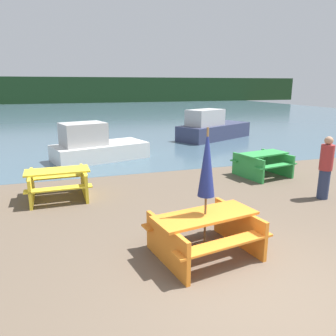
{
  "coord_description": "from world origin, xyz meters",
  "views": [
    {
      "loc": [
        -2.46,
        -3.33,
        2.83
      ],
      "look_at": [
        -0.09,
        4.07,
        0.85
      ],
      "focal_mm": 35.0,
      "sensor_mm": 36.0,
      "label": 1
    }
  ],
  "objects": [
    {
      "name": "boat",
      "position": [
        -1.35,
        9.33,
        0.53
      ],
      "size": [
        3.84,
        2.54,
        1.46
      ],
      "rotation": [
        0.0,
        0.0,
        0.28
      ],
      "color": "silver",
      "rests_on": "water"
    },
    {
      "name": "far_treeline",
      "position": [
        0.0,
        51.81,
        2.0
      ],
      "size": [
        80.0,
        1.6,
        4.0
      ],
      "color": "#1E3D1E",
      "rests_on": "water"
    },
    {
      "name": "umbrella_navy",
      "position": [
        -0.31,
        1.34,
        1.61
      ],
      "size": [
        0.28,
        0.28,
        2.19
      ],
      "color": "brown",
      "rests_on": "ground_plane"
    },
    {
      "name": "picnic_table_yellow",
      "position": [
        -2.7,
        5.12,
        0.45
      ],
      "size": [
        1.6,
        1.43,
        0.75
      ],
      "rotation": [
        0.0,
        0.0,
        0.03
      ],
      "color": "yellow",
      "rests_on": "ground_plane"
    },
    {
      "name": "ground_plane",
      "position": [
        0.0,
        0.0,
        0.0
      ],
      "size": [
        60.0,
        60.0,
        0.0
      ],
      "primitive_type": "plane",
      "color": "brown"
    },
    {
      "name": "water",
      "position": [
        0.0,
        31.81,
        -0.0
      ],
      "size": [
        60.0,
        50.0,
        0.0
      ],
      "color": "#425B6B",
      "rests_on": "ground_plane"
    },
    {
      "name": "boat_second",
      "position": [
        5.09,
        12.56,
        0.58
      ],
      "size": [
        4.66,
        3.4,
        1.6
      ],
      "rotation": [
        0.0,
        0.0,
        0.46
      ],
      "color": "#333856",
      "rests_on": "water"
    },
    {
      "name": "person",
      "position": [
        3.73,
        3.04,
        0.81
      ],
      "size": [
        0.32,
        0.32,
        1.6
      ],
      "color": "#283351",
      "rests_on": "ground_plane"
    },
    {
      "name": "picnic_table_green",
      "position": [
        3.47,
        5.35,
        0.45
      ],
      "size": [
        1.75,
        1.64,
        0.76
      ],
      "rotation": [
        0.0,
        0.0,
        0.19
      ],
      "color": "green",
      "rests_on": "ground_plane"
    },
    {
      "name": "picnic_table_orange",
      "position": [
        -0.31,
        1.34,
        0.45
      ],
      "size": [
        1.96,
        1.66,
        0.74
      ],
      "rotation": [
        0.0,
        0.0,
        0.18
      ],
      "color": "orange",
      "rests_on": "ground_plane"
    }
  ]
}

